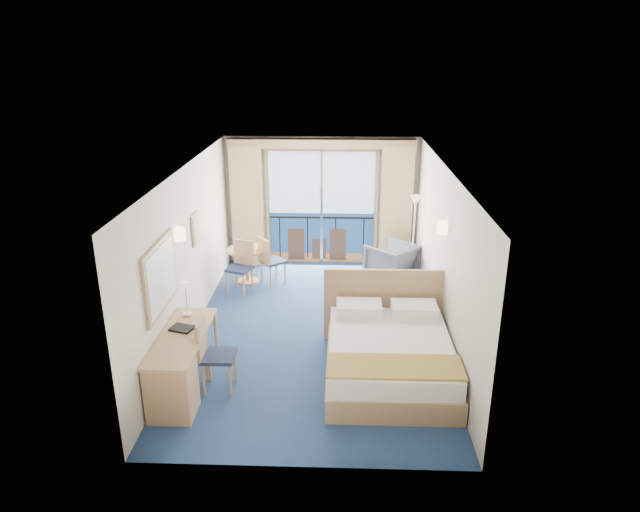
% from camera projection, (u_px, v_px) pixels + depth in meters
% --- Properties ---
extents(floor, '(6.50, 6.50, 0.00)m').
position_uv_depth(floor, '(315.00, 331.00, 9.41)').
color(floor, navy).
rests_on(floor, ground).
extents(room_walls, '(4.04, 6.54, 2.72)m').
position_uv_depth(room_walls, '(314.00, 228.00, 8.79)').
color(room_walls, beige).
rests_on(room_walls, ground).
extents(balcony_door, '(2.36, 0.03, 2.52)m').
position_uv_depth(balcony_door, '(321.00, 211.00, 12.03)').
color(balcony_door, navy).
rests_on(balcony_door, room_walls).
extents(curtain_left, '(0.65, 0.22, 2.55)m').
position_uv_depth(curtain_left, '(247.00, 206.00, 11.90)').
color(curtain_left, '#D1BA74').
rests_on(curtain_left, room_walls).
extents(curtain_right, '(0.65, 0.22, 2.55)m').
position_uv_depth(curtain_right, '(396.00, 208.00, 11.79)').
color(curtain_right, '#D1BA74').
rests_on(curtain_right, room_walls).
extents(pelmet, '(3.80, 0.25, 0.18)m').
position_uv_depth(pelmet, '(321.00, 144.00, 11.42)').
color(pelmet, tan).
rests_on(pelmet, room_walls).
extents(mirror, '(0.05, 1.25, 0.95)m').
position_uv_depth(mirror, '(161.00, 277.00, 7.53)').
color(mirror, tan).
rests_on(mirror, room_walls).
extents(wall_print, '(0.04, 0.42, 0.52)m').
position_uv_depth(wall_print, '(196.00, 229.00, 9.35)').
color(wall_print, tan).
rests_on(wall_print, room_walls).
extents(sconce_left, '(0.18, 0.18, 0.18)m').
position_uv_depth(sconce_left, '(179.00, 234.00, 8.27)').
color(sconce_left, '#F9E9AE').
rests_on(sconce_left, room_walls).
extents(sconce_right, '(0.18, 0.18, 0.18)m').
position_uv_depth(sconce_right, '(443.00, 228.00, 8.56)').
color(sconce_right, '#F9E9AE').
rests_on(sconce_right, room_walls).
extents(bed, '(1.91, 2.27, 1.20)m').
position_uv_depth(bed, '(389.00, 354.00, 8.04)').
color(bed, tan).
rests_on(bed, ground).
extents(nightstand, '(0.41, 0.39, 0.54)m').
position_uv_depth(nightstand, '(423.00, 315.00, 9.35)').
color(nightstand, tan).
rests_on(nightstand, ground).
extents(phone, '(0.21, 0.18, 0.08)m').
position_uv_depth(phone, '(422.00, 299.00, 9.20)').
color(phone, silver).
rests_on(phone, nightstand).
extents(armchair, '(1.18, 1.18, 0.77)m').
position_uv_depth(armchair, '(392.00, 262.00, 11.31)').
color(armchair, '#4A4D5A').
rests_on(armchair, ground).
extents(floor_lamp, '(0.24, 0.24, 1.72)m').
position_uv_depth(floor_lamp, '(415.00, 217.00, 11.06)').
color(floor_lamp, silver).
rests_on(floor_lamp, ground).
extents(desk, '(0.59, 1.72, 0.81)m').
position_uv_depth(desk, '(174.00, 378.00, 7.25)').
color(desk, tan).
rests_on(desk, ground).
extents(desk_chair, '(0.45, 0.44, 1.03)m').
position_uv_depth(desk_chair, '(211.00, 350.00, 7.64)').
color(desk_chair, '#1E2846').
rests_on(desk_chair, ground).
extents(folder, '(0.36, 0.31, 0.03)m').
position_uv_depth(folder, '(182.00, 328.00, 7.72)').
color(folder, black).
rests_on(folder, desk).
extents(desk_lamp, '(0.13, 0.13, 0.50)m').
position_uv_depth(desk_lamp, '(186.00, 292.00, 7.98)').
color(desk_lamp, silver).
rests_on(desk_lamp, desk).
extents(round_table, '(0.76, 0.76, 0.69)m').
position_uv_depth(round_table, '(247.00, 257.00, 11.20)').
color(round_table, tan).
rests_on(round_table, ground).
extents(table_chair_a, '(0.59, 0.59, 0.96)m').
position_uv_depth(table_chair_a, '(269.00, 258.00, 11.07)').
color(table_chair_a, '#1E2846').
rests_on(table_chair_a, ground).
extents(table_chair_b, '(0.54, 0.55, 0.98)m').
position_uv_depth(table_chair_b, '(242.00, 263.00, 10.79)').
color(table_chair_b, '#1E2846').
rests_on(table_chair_b, ground).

